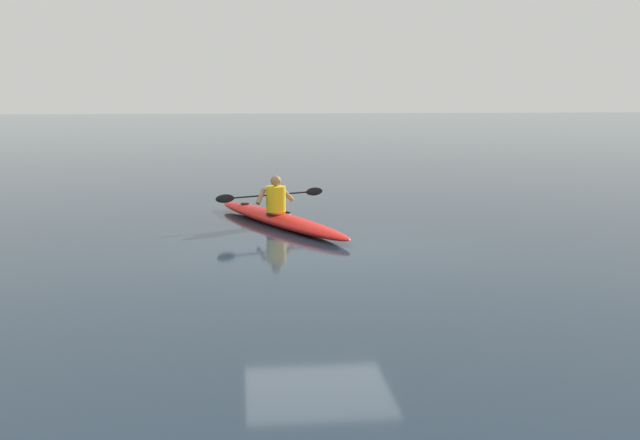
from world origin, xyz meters
TOP-DOWN VIEW (x-y plane):
  - ground_plane at (0.00, 0.00)m, footprint 160.00×160.00m
  - kayak at (0.53, -2.50)m, footprint 2.70×4.85m
  - kayaker at (0.58, -2.61)m, footprint 2.22×1.08m

SIDE VIEW (x-z plane):
  - ground_plane at x=0.00m, z-range 0.00..0.00m
  - kayak at x=0.53m, z-range 0.00..0.26m
  - kayaker at x=0.58m, z-range 0.19..0.93m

